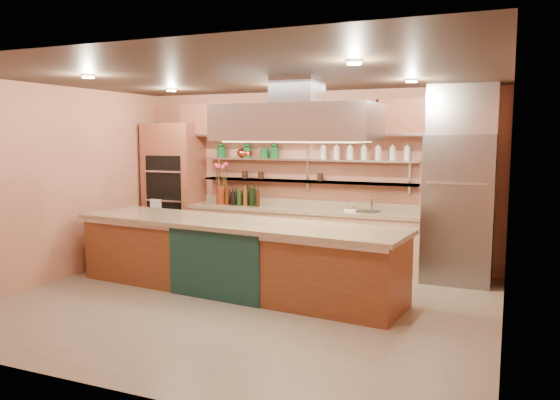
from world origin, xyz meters
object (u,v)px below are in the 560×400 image
at_px(refrigerator, 458,209).
at_px(copper_kettle, 243,153).
at_px(flower_vase, 221,195).
at_px(green_canister, 265,153).
at_px(island, 235,256).
at_px(kitchen_scale, 351,208).

bearing_deg(refrigerator, copper_kettle, 176.28).
distance_m(flower_vase, copper_kettle, 0.80).
xyz_separation_m(refrigerator, flower_vase, (-3.84, 0.01, 0.04)).
xyz_separation_m(refrigerator, green_canister, (-3.13, 0.23, 0.75)).
bearing_deg(green_canister, island, -77.65).
relative_size(refrigerator, flower_vase, 6.73).
bearing_deg(flower_vase, refrigerator, -0.15).
distance_m(flower_vase, kitchen_scale, 2.27).
height_order(island, copper_kettle, copper_kettle).
bearing_deg(refrigerator, kitchen_scale, 179.64).
xyz_separation_m(island, copper_kettle, (-0.82, 1.89, 1.32)).
bearing_deg(copper_kettle, kitchen_scale, -6.40).
distance_m(refrigerator, flower_vase, 3.84).
xyz_separation_m(island, flower_vase, (-1.12, 1.67, 0.61)).
height_order(island, kitchen_scale, kitchen_scale).
xyz_separation_m(kitchen_scale, green_canister, (-1.56, 0.22, 0.82)).
relative_size(kitchen_scale, green_canister, 1.03).
height_order(copper_kettle, green_canister, green_canister).
relative_size(island, green_canister, 27.59).
relative_size(island, kitchen_scale, 26.67).
distance_m(copper_kettle, green_canister, 0.40).
bearing_deg(flower_vase, kitchen_scale, 0.00).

